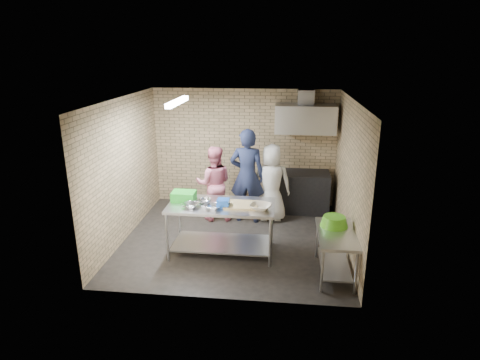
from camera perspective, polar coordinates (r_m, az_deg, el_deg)
name	(u,v)px	position (r m, az deg, el deg)	size (l,w,h in m)	color
floor	(234,239)	(8.04, -0.88, -8.24)	(4.20, 4.20, 0.00)	black
ceiling	(233,99)	(7.26, -0.98, 11.24)	(4.20, 4.20, 0.00)	black
back_wall	(244,148)	(9.46, 0.61, 4.52)	(4.20, 0.06, 2.70)	tan
front_wall	(215,215)	(5.68, -3.47, -4.86)	(4.20, 0.06, 2.70)	tan
left_wall	(124,169)	(8.07, -15.88, 1.45)	(0.06, 4.00, 2.70)	tan
right_wall	(349,177)	(7.58, 15.03, 0.46)	(0.06, 4.00, 2.70)	tan
prep_table	(222,229)	(7.36, -2.58, -6.82)	(1.87, 0.93, 0.93)	silver
side_counter	(335,253)	(6.89, 13.16, -9.97)	(0.60, 1.20, 0.75)	silver
stove	(302,192)	(9.35, 8.64, -1.62)	(1.20, 0.70, 0.90)	black
range_hood	(305,119)	(8.98, 9.12, 8.46)	(1.30, 0.60, 0.60)	silver
hood_duct	(306,97)	(9.07, 9.22, 11.41)	(0.35, 0.30, 0.30)	#A5A8AD
wall_shelf	(318,126)	(9.22, 10.89, 7.46)	(0.80, 0.20, 0.04)	#3F2B19
fluorescent_fixture	(177,102)	(7.46, -8.75, 10.76)	(0.10, 1.25, 0.08)	white
green_crate	(184,196)	(7.39, -7.87, -2.24)	(0.42, 0.31, 0.17)	green
blue_tub	(223,203)	(7.05, -2.36, -3.23)	(0.21, 0.21, 0.14)	blue
cutting_board	(241,205)	(7.11, 0.13, -3.49)	(0.57, 0.44, 0.03)	#D6BA7B
mixing_bowl_a	(191,205)	(7.07, -6.90, -3.56)	(0.29, 0.29, 0.07)	silver
mixing_bowl_b	(205,201)	(7.26, -4.92, -2.92)	(0.22, 0.22, 0.07)	#BBBCC2
mixing_bowl_c	(214,207)	(6.98, -3.73, -3.79)	(0.27, 0.27, 0.07)	silver
ceramic_bowl	(261,207)	(6.95, 2.89, -3.77)	(0.36, 0.36, 0.09)	beige
green_basin	(334,221)	(6.92, 13.04, -5.63)	(0.46, 0.46, 0.17)	#59C626
bottle_red	(307,121)	(9.18, 9.36, 8.21)	(0.07, 0.07, 0.18)	#B22619
bottle_green	(325,122)	(9.22, 11.87, 8.00)	(0.06, 0.06, 0.15)	green
man_navy	(247,176)	(8.51, 1.01, 0.57)	(0.73, 0.48, 2.01)	#151936
woman_pink	(214,184)	(8.68, -3.66, -0.50)	(0.78, 0.61, 1.61)	pink
woman_white	(271,183)	(8.64, 4.41, -0.41)	(0.81, 0.53, 1.67)	white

